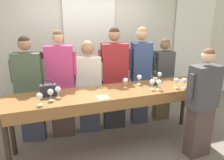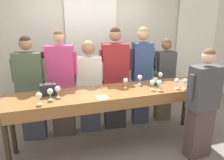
% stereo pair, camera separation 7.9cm
% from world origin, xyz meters
% --- Properties ---
extents(ground_plane, '(18.00, 18.00, 0.00)m').
position_xyz_m(ground_plane, '(0.00, 0.00, 0.00)').
color(ground_plane, '#70665B').
extents(wall_back, '(12.00, 0.06, 2.80)m').
position_xyz_m(wall_back, '(0.00, 1.52, 1.40)').
color(wall_back, beige).
rests_on(wall_back, ground_plane).
extents(curtain_panel_center, '(1.05, 0.03, 2.69)m').
position_xyz_m(curtain_panel_center, '(0.00, 1.45, 1.34)').
color(curtain_panel_center, white).
rests_on(curtain_panel_center, ground_plane).
extents(curtain_panel_right, '(1.05, 0.03, 2.69)m').
position_xyz_m(curtain_panel_right, '(2.53, 1.45, 1.34)').
color(curtain_panel_right, white).
rests_on(curtain_panel_right, ground_plane).
extents(tasting_bar, '(3.17, 0.69, 0.96)m').
position_xyz_m(tasting_bar, '(0.00, -0.03, 0.86)').
color(tasting_bar, brown).
rests_on(tasting_bar, ground_plane).
extents(wine_bottle, '(0.08, 0.08, 0.34)m').
position_xyz_m(wine_bottle, '(0.74, 0.06, 1.08)').
color(wine_bottle, black).
rests_on(wine_bottle, tasting_bar).
extents(handbag, '(0.22, 0.11, 0.25)m').
position_xyz_m(handbag, '(-0.94, 0.10, 1.05)').
color(handbag, '#232328').
rests_on(handbag, tasting_bar).
extents(wine_glass_front_left, '(0.08, 0.08, 0.16)m').
position_xyz_m(wine_glass_front_left, '(0.22, 0.08, 1.07)').
color(wine_glass_front_left, white).
rests_on(wine_glass_front_left, tasting_bar).
extents(wine_glass_front_mid, '(0.08, 0.08, 0.16)m').
position_xyz_m(wine_glass_front_mid, '(0.51, 0.17, 1.07)').
color(wine_glass_front_mid, white).
rests_on(wine_glass_front_mid, tasting_bar).
extents(wine_glass_front_right, '(0.08, 0.08, 0.16)m').
position_xyz_m(wine_glass_front_right, '(-1.07, -0.20, 1.07)').
color(wine_glass_front_right, white).
rests_on(wine_glass_front_right, tasting_bar).
extents(wine_glass_center_left, '(0.08, 0.08, 0.16)m').
position_xyz_m(wine_glass_center_left, '(1.09, -0.23, 1.07)').
color(wine_glass_center_left, white).
rests_on(wine_glass_center_left, tasting_bar).
extents(wine_glass_center_mid, '(0.08, 0.08, 0.16)m').
position_xyz_m(wine_glass_center_mid, '(-0.92, -0.08, 1.07)').
color(wine_glass_center_mid, white).
rests_on(wine_glass_center_mid, tasting_bar).
extents(wine_glass_center_right, '(0.08, 0.08, 0.16)m').
position_xyz_m(wine_glass_center_right, '(0.98, -0.18, 1.07)').
color(wine_glass_center_right, white).
rests_on(wine_glass_center_right, tasting_bar).
extents(wine_glass_back_left, '(0.08, 0.08, 0.16)m').
position_xyz_m(wine_glass_back_left, '(0.58, -0.13, 1.07)').
color(wine_glass_back_left, white).
rests_on(wine_glass_back_left, tasting_bar).
extents(wine_glass_back_mid, '(0.08, 0.08, 0.16)m').
position_xyz_m(wine_glass_back_mid, '(0.91, 0.21, 1.07)').
color(wine_glass_back_mid, white).
rests_on(wine_glass_back_mid, tasting_bar).
extents(wine_glass_back_right, '(0.08, 0.08, 0.16)m').
position_xyz_m(wine_glass_back_right, '(0.68, -0.18, 1.07)').
color(wine_glass_back_right, white).
rests_on(wine_glass_back_right, tasting_bar).
extents(wine_glass_near_host, '(0.08, 0.08, 0.16)m').
position_xyz_m(wine_glass_near_host, '(-0.82, -0.01, 1.07)').
color(wine_glass_near_host, white).
rests_on(wine_glass_near_host, tasting_bar).
extents(wine_glass_by_bottle, '(0.08, 0.08, 0.16)m').
position_xyz_m(wine_glass_by_bottle, '(1.23, -0.25, 1.07)').
color(wine_glass_by_bottle, white).
rests_on(wine_glass_by_bottle, tasting_bar).
extents(napkin, '(0.16, 0.16, 0.00)m').
position_xyz_m(napkin, '(-0.23, -0.21, 0.96)').
color(napkin, white).
rests_on(napkin, tasting_bar).
extents(pen, '(0.07, 0.12, 0.01)m').
position_xyz_m(pen, '(-0.17, 0.17, 0.96)').
color(pen, '#193399').
rests_on(pen, tasting_bar).
extents(guest_olive_jacket, '(0.55, 0.30, 1.77)m').
position_xyz_m(guest_olive_jacket, '(-1.21, 0.63, 0.91)').
color(guest_olive_jacket, '#383D51').
rests_on(guest_olive_jacket, ground_plane).
extents(guest_pink_top, '(0.56, 0.32, 1.84)m').
position_xyz_m(guest_pink_top, '(-0.72, 0.63, 0.93)').
color(guest_pink_top, '#473833').
rests_on(guest_pink_top, ground_plane).
extents(guest_cream_sweater, '(0.54, 0.30, 1.65)m').
position_xyz_m(guest_cream_sweater, '(-0.24, 0.63, 0.86)').
color(guest_cream_sweater, '#383D51').
rests_on(guest_cream_sweater, ground_plane).
extents(guest_striped_shirt, '(0.57, 0.34, 1.86)m').
position_xyz_m(guest_striped_shirt, '(0.23, 0.63, 0.94)').
color(guest_striped_shirt, '#28282D').
rests_on(guest_striped_shirt, ground_plane).
extents(guest_navy_coat, '(0.47, 0.26, 1.86)m').
position_xyz_m(guest_navy_coat, '(0.76, 0.63, 0.99)').
color(guest_navy_coat, '#383D51').
rests_on(guest_navy_coat, ground_plane).
extents(guest_beige_cap, '(0.47, 0.26, 1.64)m').
position_xyz_m(guest_beige_cap, '(1.25, 0.63, 0.85)').
color(guest_beige_cap, brown).
rests_on(guest_beige_cap, ground_plane).
extents(host_pouring, '(0.54, 0.27, 1.64)m').
position_xyz_m(host_pouring, '(1.14, -0.62, 0.83)').
color(host_pouring, '#473833').
rests_on(host_pouring, ground_plane).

